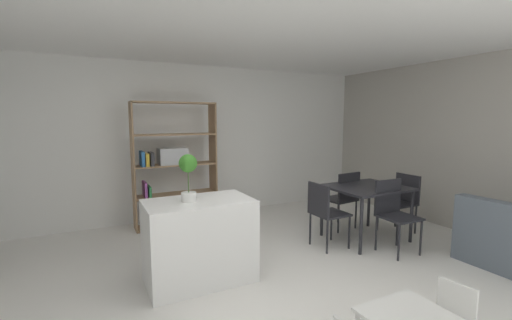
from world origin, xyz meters
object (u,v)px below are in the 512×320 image
at_px(kitchen_island, 199,241).
at_px(dining_chair_window_side, 402,198).
at_px(dining_table, 366,192).
at_px(open_bookshelf, 170,166).
at_px(child_chair_right, 451,318).
at_px(dining_chair_near, 393,209).
at_px(potted_plant_on_island, 188,172).
at_px(dining_chair_island_side, 324,209).
at_px(dining_chair_far, 344,195).

xyz_separation_m(kitchen_island, dining_chair_window_side, (3.26, 0.12, 0.08)).
distance_m(kitchen_island, dining_table, 2.53).
relative_size(kitchen_island, open_bookshelf, 0.56).
distance_m(child_chair_right, dining_chair_window_side, 2.88).
bearing_deg(dining_chair_near, potted_plant_on_island, 174.23).
bearing_deg(dining_table, dining_chair_island_side, 180.00).
xyz_separation_m(dining_chair_window_side, dining_chair_near, (-0.75, -0.48, 0.04)).
bearing_deg(open_bookshelf, dining_chair_near, -45.30).
xyz_separation_m(potted_plant_on_island, dining_chair_near, (2.62, -0.36, -0.63)).
bearing_deg(dining_chair_far, dining_table, 82.90).
height_order(kitchen_island, dining_chair_far, dining_chair_far).
xyz_separation_m(child_chair_right, dining_chair_window_side, (1.99, 2.07, 0.22)).
xyz_separation_m(child_chair_right, dining_chair_island_side, (0.50, 2.07, 0.23)).
relative_size(open_bookshelf, dining_chair_far, 2.19).
bearing_deg(dining_chair_near, dining_chair_island_side, 149.61).
distance_m(open_bookshelf, dining_chair_island_side, 2.52).
height_order(child_chair_right, dining_table, dining_table).
xyz_separation_m(potted_plant_on_island, dining_chair_far, (2.62, 0.59, -0.64)).
bearing_deg(potted_plant_on_island, dining_chair_island_side, 3.52).
height_order(potted_plant_on_island, dining_chair_island_side, potted_plant_on_island).
bearing_deg(kitchen_island, dining_table, 2.74).
height_order(kitchen_island, dining_chair_near, dining_chair_near).
bearing_deg(dining_chair_window_side, dining_chair_island_side, -89.42).
xyz_separation_m(dining_table, dining_chair_near, (0.00, -0.48, -0.13)).
distance_m(dining_chair_island_side, dining_chair_window_side, 1.50).
height_order(open_bookshelf, dining_chair_window_side, open_bookshelf).
height_order(open_bookshelf, dining_chair_island_side, open_bookshelf).
xyz_separation_m(open_bookshelf, dining_table, (2.35, -1.90, -0.28)).
bearing_deg(child_chair_right, dining_chair_far, 143.46).
height_order(potted_plant_on_island, dining_table, potted_plant_on_island).
bearing_deg(dining_chair_near, open_bookshelf, 136.82).
height_order(dining_chair_island_side, dining_chair_window_side, dining_chair_island_side).
distance_m(dining_table, dining_chair_window_side, 0.77).
bearing_deg(dining_table, dining_chair_near, -89.57).
height_order(potted_plant_on_island, dining_chair_near, potted_plant_on_island).
xyz_separation_m(dining_table, dining_chair_far, (0.01, 0.48, -0.15)).
distance_m(open_bookshelf, dining_table, 3.03).
height_order(child_chair_right, dining_chair_island_side, dining_chair_island_side).
bearing_deg(dining_chair_window_side, dining_table, -89.45).
bearing_deg(dining_chair_window_side, dining_chair_near, -56.83).
bearing_deg(dining_chair_far, potted_plant_on_island, 6.83).
relative_size(potted_plant_on_island, dining_chair_far, 0.54).
height_order(open_bookshelf, child_chair_right, open_bookshelf).
xyz_separation_m(kitchen_island, potted_plant_on_island, (-0.10, 0.01, 0.75)).
bearing_deg(dining_chair_island_side, dining_chair_near, -122.47).
height_order(dining_chair_far, dining_chair_near, dining_chair_near).
xyz_separation_m(potted_plant_on_island, dining_chair_island_side, (1.87, 0.11, -0.66)).
distance_m(open_bookshelf, child_chair_right, 4.18).
bearing_deg(dining_chair_island_side, dining_chair_window_side, -90.01).
height_order(potted_plant_on_island, child_chair_right, potted_plant_on_island).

